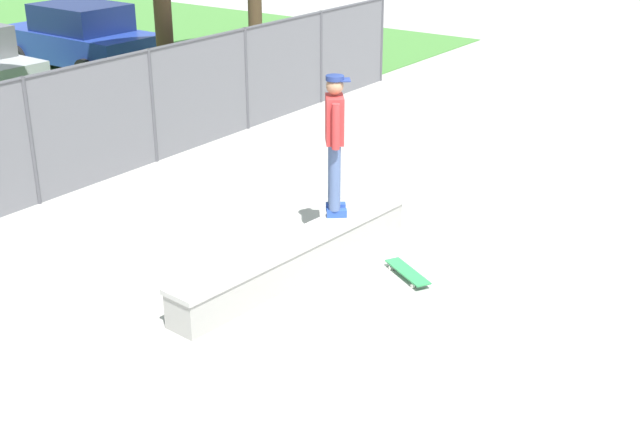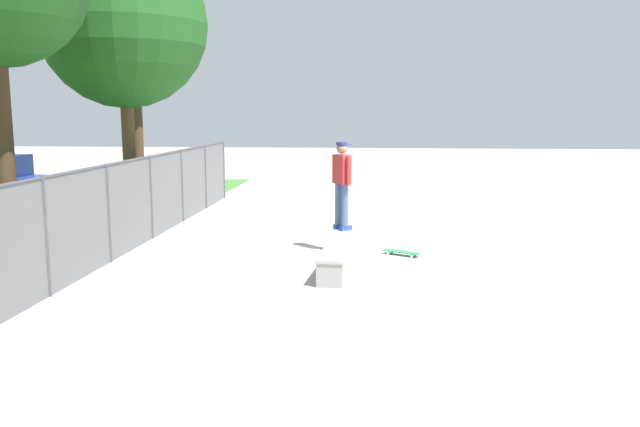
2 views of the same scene
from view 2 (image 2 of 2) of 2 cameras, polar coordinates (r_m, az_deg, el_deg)
The scene contains 6 objects.
ground_plane at distance 13.64m, azimuth 7.21°, elevation -3.58°, with size 80.00×80.00×0.00m, color #ADAAA3.
concrete_ledge at distance 12.79m, azimuth 2.10°, elevation -3.25°, with size 3.93×0.79×0.48m.
skateboarder at distance 13.52m, azimuth 1.92°, elevation 2.86°, with size 0.49×0.43×1.84m.
skateboard at distance 13.53m, azimuth 7.19°, elevation -3.37°, with size 0.57×0.80×0.09m.
chainlink_fence at distance 14.42m, azimuth -16.25°, elevation 1.04°, with size 17.02×0.07×1.94m.
tree_mid at distance 17.16m, azimuth -16.89°, elevation 15.59°, with size 4.08×4.08×7.10m.
Camera 2 is at (-13.31, 0.55, 2.94)m, focal length 36.44 mm.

